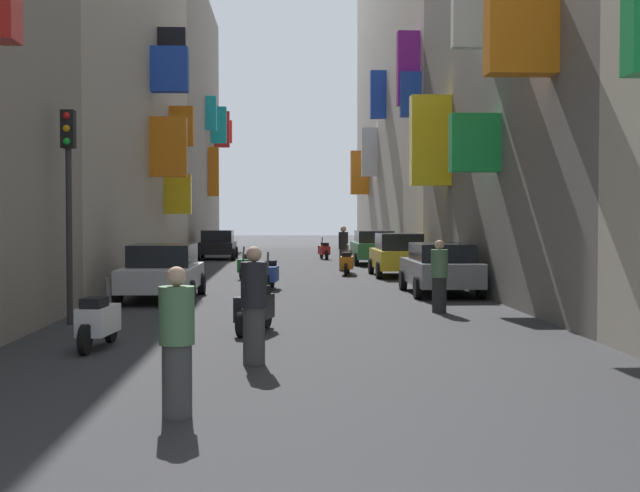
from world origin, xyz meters
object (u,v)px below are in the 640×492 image
at_px(pedestrian_mid_street, 343,249).
at_px(scooter_green, 247,265).
at_px(scooter_blue, 270,274).
at_px(parked_car_grey, 440,267).
at_px(scooter_white, 98,320).
at_px(pedestrian_crossing, 254,306).
at_px(parked_car_black, 218,244).
at_px(scooter_black, 255,308).
at_px(pedestrian_near_right, 177,343).
at_px(parked_car_yellow, 398,254).
at_px(scooter_orange, 347,263).
at_px(parked_car_silver, 163,270).
at_px(pedestrian_near_left, 439,277).
at_px(traffic_light_near_corner, 69,179).
at_px(parked_car_green, 373,247).

bearing_deg(pedestrian_mid_street, scooter_green, -131.88).
bearing_deg(scooter_blue, parked_car_grey, -21.88).
relative_size(scooter_white, pedestrian_crossing, 1.09).
bearing_deg(parked_car_black, scooter_green, -81.56).
bearing_deg(scooter_black, parked_car_black, 95.71).
bearing_deg(pedestrian_near_right, parked_car_yellow, 76.41).
relative_size(scooter_blue, pedestrian_near_right, 1.14).
height_order(scooter_white, scooter_orange, same).
height_order(parked_car_silver, scooter_green, parked_car_silver).
relative_size(parked_car_black, scooter_orange, 2.01).
xyz_separation_m(scooter_orange, pedestrian_near_left, (1.14, -12.64, 0.34)).
distance_m(scooter_white, pedestrian_mid_street, 20.78).
bearing_deg(scooter_white, pedestrian_near_right, -69.09).
bearing_deg(scooter_blue, scooter_orange, 66.19).
distance_m(parked_car_grey, parked_car_yellow, 7.35).
bearing_deg(traffic_light_near_corner, parked_car_black, 88.14).
relative_size(parked_car_grey, scooter_black, 2.37).
xyz_separation_m(parked_car_black, scooter_orange, (5.71, -12.52, -0.31)).
bearing_deg(pedestrian_near_right, traffic_light_near_corner, 111.00).
bearing_deg(parked_car_green, pedestrian_near_left, -91.73).
bearing_deg(scooter_white, scooter_green, 83.76).
distance_m(scooter_blue, scooter_black, 9.62).
distance_m(parked_car_yellow, scooter_orange, 1.99).
height_order(parked_car_silver, traffic_light_near_corner, traffic_light_near_corner).
bearing_deg(parked_car_green, pedestrian_crossing, -99.62).
bearing_deg(pedestrian_near_left, parked_car_green, 88.27).
xyz_separation_m(parked_car_grey, parked_car_green, (-0.24, 15.41, 0.05)).
height_order(scooter_white, scooter_black, same).
bearing_deg(parked_car_yellow, scooter_white, -112.91).
xyz_separation_m(parked_car_silver, parked_car_black, (-0.22, 21.74, 0.02)).
bearing_deg(scooter_black, parked_car_yellow, 72.78).
bearing_deg(scooter_orange, pedestrian_near_right, -98.75).
height_order(scooter_black, scooter_orange, same).
bearing_deg(pedestrian_near_left, parked_car_black, 105.23).
distance_m(scooter_green, pedestrian_crossing, 17.67).
bearing_deg(pedestrian_near_right, parked_car_black, 93.64).
xyz_separation_m(scooter_green, pedestrian_crossing, (0.83, -17.65, 0.39)).
relative_size(parked_car_silver, parked_car_black, 1.07).
relative_size(pedestrian_mid_street, traffic_light_near_corner, 0.42).
relative_size(parked_car_green, pedestrian_near_left, 2.68).
bearing_deg(scooter_orange, scooter_green, -154.98).
xyz_separation_m(parked_car_green, parked_car_silver, (-7.23, -16.49, -0.05)).
bearing_deg(pedestrian_mid_street, scooter_white, -105.02).
relative_size(scooter_orange, pedestrian_near_right, 1.22).
height_order(parked_car_yellow, parked_car_silver, parked_car_yellow).
bearing_deg(pedestrian_near_right, parked_car_silver, 98.54).
relative_size(parked_car_green, pedestrian_mid_street, 2.43).
xyz_separation_m(parked_car_yellow, parked_car_silver, (-7.28, -8.43, -0.05)).
distance_m(parked_car_silver, pedestrian_near_left, 7.46).
relative_size(scooter_orange, traffic_light_near_corner, 0.46).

